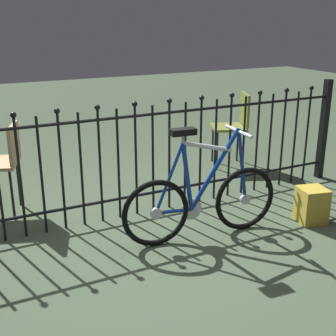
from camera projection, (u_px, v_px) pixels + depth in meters
ground_plane at (158, 240)px, 3.74m from camera, size 20.00×20.00×0.00m
iron_fence at (125, 158)px, 4.01m from camera, size 4.68×0.07×1.11m
bicycle at (202, 200)px, 3.69m from camera, size 1.37×0.40×0.94m
chair_olive at (235, 122)px, 5.45m from camera, size 0.52×0.52×0.89m
chair_tan at (1, 158)px, 4.09m from camera, size 0.54×0.54×0.84m
display_crate at (312, 205)px, 4.03m from camera, size 0.28×0.28×0.32m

